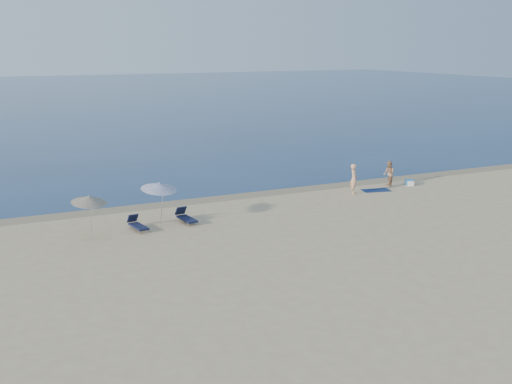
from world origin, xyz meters
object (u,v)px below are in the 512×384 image
umbrella_near (159,186)px  blue_cooler (409,182)px  person_left (354,179)px  person_right (389,174)px

umbrella_near → blue_cooler: bearing=-10.5°
blue_cooler → person_left: bearing=-154.5°
person_right → blue_cooler: bearing=93.7°
person_left → umbrella_near: umbrella_near is taller
person_right → blue_cooler: 1.53m
person_left → blue_cooler: (4.60, 0.53, -0.73)m
blue_cooler → umbrella_near: bearing=-154.0°
person_right → umbrella_near: 15.91m
person_left → blue_cooler: size_ratio=3.69×
person_left → person_right: (3.24, 0.89, -0.11)m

